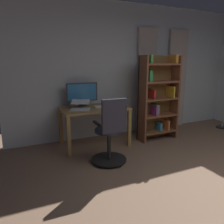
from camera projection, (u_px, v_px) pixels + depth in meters
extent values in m
cube|color=silver|center=(132.00, 70.00, 4.85)|extent=(5.34, 0.10, 2.74)
cube|color=#BCACA1|center=(177.00, 80.00, 5.28)|extent=(0.51, 0.06, 2.26)
cube|color=#BCACA1|center=(146.00, 81.00, 4.94)|extent=(0.46, 0.06, 2.26)
cube|color=olive|center=(94.00, 108.00, 4.11)|extent=(1.22, 0.73, 0.04)
cube|color=olive|center=(129.00, 128.00, 4.13)|extent=(0.06, 0.06, 0.69)
cube|color=olive|center=(69.00, 137.00, 3.67)|extent=(0.06, 0.06, 0.69)
cube|color=olive|center=(114.00, 120.00, 4.71)|extent=(0.06, 0.06, 0.69)
cube|color=olive|center=(61.00, 127.00, 4.25)|extent=(0.06, 0.06, 0.69)
cylinder|color=black|center=(109.00, 159.00, 3.54)|extent=(0.56, 0.56, 0.02)
sphere|color=black|center=(123.00, 157.00, 3.64)|extent=(0.05, 0.05, 0.05)
sphere|color=black|center=(108.00, 154.00, 3.79)|extent=(0.05, 0.05, 0.05)
sphere|color=black|center=(94.00, 159.00, 3.60)|extent=(0.05, 0.05, 0.05)
sphere|color=black|center=(100.00, 166.00, 3.33)|extent=(0.05, 0.05, 0.05)
sphere|color=black|center=(120.00, 166.00, 3.36)|extent=(0.05, 0.05, 0.05)
cylinder|color=black|center=(109.00, 146.00, 3.49)|extent=(0.06, 0.06, 0.46)
cylinder|color=#1D212F|center=(109.00, 130.00, 3.43)|extent=(0.45, 0.45, 0.05)
cube|color=#262633|center=(114.00, 116.00, 3.19)|extent=(0.37, 0.06, 0.50)
cube|color=black|center=(97.00, 123.00, 3.33)|extent=(0.04, 0.24, 0.03)
cube|color=black|center=(121.00, 121.00, 3.48)|extent=(0.04, 0.24, 0.03)
cylinder|color=#333338|center=(83.00, 105.00, 4.26)|extent=(0.18, 0.18, 0.01)
cylinder|color=#333338|center=(82.00, 103.00, 4.25)|extent=(0.04, 0.04, 0.07)
cube|color=#333338|center=(82.00, 92.00, 4.21)|extent=(0.60, 0.03, 0.35)
cube|color=teal|center=(82.00, 92.00, 4.19)|extent=(0.56, 0.01, 0.31)
cube|color=silver|center=(105.00, 106.00, 4.16)|extent=(0.40, 0.12, 0.02)
cube|color=white|center=(80.00, 109.00, 3.89)|extent=(0.39, 0.33, 0.02)
cube|color=white|center=(81.00, 102.00, 3.97)|extent=(0.38, 0.32, 0.05)
cube|color=brown|center=(174.00, 97.00, 4.57)|extent=(0.04, 0.30, 1.68)
cube|color=brown|center=(142.00, 100.00, 4.26)|extent=(0.04, 0.30, 1.68)
cube|color=brown|center=(155.00, 98.00, 4.53)|extent=(0.80, 0.04, 1.68)
cube|color=brown|center=(157.00, 131.00, 4.57)|extent=(0.73, 0.30, 0.04)
cube|color=brown|center=(158.00, 115.00, 4.49)|extent=(0.73, 0.30, 0.04)
cube|color=brown|center=(159.00, 99.00, 4.42)|extent=(0.73, 0.30, 0.04)
cube|color=brown|center=(160.00, 82.00, 4.34)|extent=(0.73, 0.30, 0.04)
cube|color=brown|center=(160.00, 64.00, 4.27)|extent=(0.73, 0.30, 0.04)
cube|color=orange|center=(165.00, 124.00, 4.62)|extent=(0.04, 0.26, 0.20)
cube|color=purple|center=(154.00, 110.00, 4.42)|extent=(0.05, 0.24, 0.19)
cube|color=red|center=(152.00, 94.00, 4.33)|extent=(0.04, 0.20, 0.17)
cube|color=#378F46|center=(148.00, 77.00, 4.21)|extent=(0.05, 0.25, 0.16)
cube|color=orange|center=(173.00, 59.00, 4.37)|extent=(0.06, 0.23, 0.17)
cube|color=teal|center=(159.00, 126.00, 4.56)|extent=(0.05, 0.18, 0.15)
cube|color=#459F4D|center=(155.00, 109.00, 4.43)|extent=(0.06, 0.23, 0.21)
cube|color=gold|center=(170.00, 92.00, 4.50)|extent=(0.03, 0.27, 0.22)
cube|color=#349D57|center=(147.00, 76.00, 4.20)|extent=(0.05, 0.25, 0.21)
cube|color=#4B9D4F|center=(149.00, 59.00, 4.14)|extent=(0.05, 0.23, 0.16)
cylinder|color=black|center=(222.00, 127.00, 5.35)|extent=(0.28, 0.28, 0.02)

